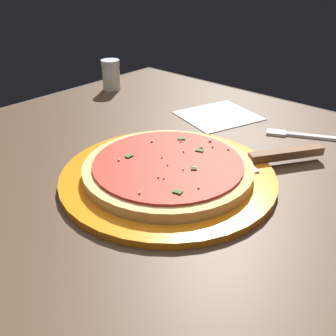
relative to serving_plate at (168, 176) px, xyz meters
name	(u,v)px	position (x,y,z in m)	size (l,w,h in m)	color
restaurant_table	(168,243)	(-0.01, -0.01, -0.14)	(0.89, 0.94, 0.74)	black
serving_plate	(168,176)	(0.00, 0.00, 0.00)	(0.33, 0.33, 0.01)	orange
pizza	(168,168)	(0.00, 0.00, 0.01)	(0.26, 0.26, 0.02)	#DBB26B
pizza_server	(264,158)	(-0.13, 0.09, 0.01)	(0.21, 0.16, 0.01)	silver
napkin_folded_right	(218,116)	(-0.27, -0.10, 0.00)	(0.15, 0.14, 0.00)	white
fork	(310,136)	(-0.29, 0.10, 0.00)	(0.10, 0.17, 0.00)	silver
parmesan_shaker	(111,75)	(-0.24, -0.41, 0.03)	(0.05, 0.05, 0.07)	silver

